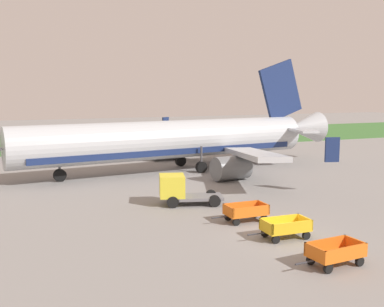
{
  "coord_description": "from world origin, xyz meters",
  "views": [
    {
      "loc": [
        -13.61,
        -20.43,
        7.93
      ],
      "look_at": [
        0.29,
        13.91,
        2.8
      ],
      "focal_mm": 42.91,
      "sensor_mm": 36.0,
      "label": 1
    }
  ],
  "objects_px": {
    "airplane": "(177,140)",
    "baggage_cart_third_in_row": "(246,212)",
    "baggage_cart_second_in_row": "(285,227)",
    "baggage_cart_nearest": "(335,253)",
    "service_truck_beside_carts": "(179,189)"
  },
  "relations": [
    {
      "from": "baggage_cart_nearest",
      "to": "service_truck_beside_carts",
      "type": "relative_size",
      "value": 0.76
    },
    {
      "from": "baggage_cart_nearest",
      "to": "service_truck_beside_carts",
      "type": "xyz_separation_m",
      "value": [
        -2.66,
        13.19,
        0.5
      ]
    },
    {
      "from": "baggage_cart_nearest",
      "to": "airplane",
      "type": "bearing_deg",
      "value": 85.67
    },
    {
      "from": "baggage_cart_third_in_row",
      "to": "service_truck_beside_carts",
      "type": "distance_m",
      "value": 5.91
    },
    {
      "from": "airplane",
      "to": "baggage_cart_second_in_row",
      "type": "relative_size",
      "value": 10.56
    },
    {
      "from": "airplane",
      "to": "baggage_cart_nearest",
      "type": "distance_m",
      "value": 26.26
    },
    {
      "from": "baggage_cart_nearest",
      "to": "baggage_cart_second_in_row",
      "type": "distance_m",
      "value": 4.14
    },
    {
      "from": "baggage_cart_second_in_row",
      "to": "baggage_cart_third_in_row",
      "type": "distance_m",
      "value": 3.66
    },
    {
      "from": "baggage_cart_second_in_row",
      "to": "baggage_cart_third_in_row",
      "type": "height_order",
      "value": "same"
    },
    {
      "from": "airplane",
      "to": "baggage_cart_third_in_row",
      "type": "height_order",
      "value": "airplane"
    },
    {
      "from": "airplane",
      "to": "baggage_cart_second_in_row",
      "type": "distance_m",
      "value": 22.15
    },
    {
      "from": "baggage_cart_nearest",
      "to": "baggage_cart_second_in_row",
      "type": "bearing_deg",
      "value": 88.94
    },
    {
      "from": "airplane",
      "to": "service_truck_beside_carts",
      "type": "relative_size",
      "value": 7.96
    },
    {
      "from": "baggage_cart_second_in_row",
      "to": "baggage_cart_third_in_row",
      "type": "bearing_deg",
      "value": 96.76
    },
    {
      "from": "baggage_cart_second_in_row",
      "to": "service_truck_beside_carts",
      "type": "distance_m",
      "value": 9.47
    }
  ]
}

